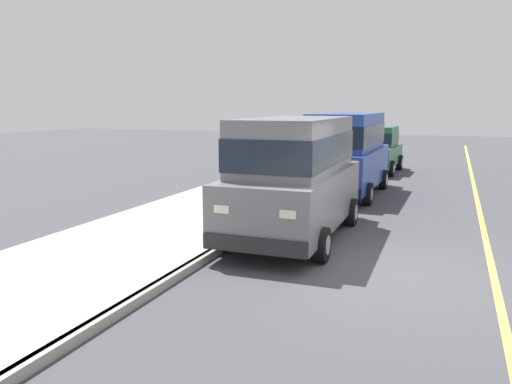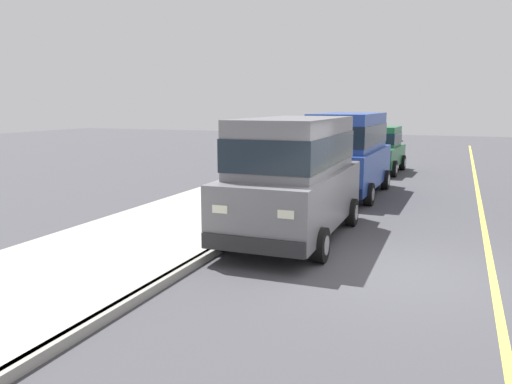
{
  "view_description": "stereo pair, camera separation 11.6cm",
  "coord_description": "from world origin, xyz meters",
  "views": [
    {
      "loc": [
        0.85,
        -8.57,
        2.8
      ],
      "look_at": [
        -3.22,
        1.9,
        0.85
      ],
      "focal_mm": 35.66,
      "sensor_mm": 36.0,
      "label": 1
    },
    {
      "loc": [
        0.96,
        -8.53,
        2.8
      ],
      "look_at": [
        -3.22,
        1.9,
        0.85
      ],
      "focal_mm": 35.66,
      "sensor_mm": 36.0,
      "label": 2
    }
  ],
  "objects": [
    {
      "name": "curb",
      "position": [
        -3.2,
        0.0,
        0.07
      ],
      "size": [
        0.16,
        64.0,
        0.14
      ],
      "primitive_type": "cube",
      "color": "gray",
      "rests_on": "ground"
    },
    {
      "name": "car_blue_van",
      "position": [
        -2.23,
        7.07,
        1.39
      ],
      "size": [
        2.19,
        4.93,
        2.52
      ],
      "color": "#28479E",
      "rests_on": "ground"
    },
    {
      "name": "ground_plane",
      "position": [
        0.0,
        0.0,
        0.0
      ],
      "size": [
        80.0,
        80.0,
        0.0
      ],
      "primitive_type": "plane",
      "color": "#424247"
    },
    {
      "name": "sidewalk",
      "position": [
        -5.0,
        0.0,
        0.07
      ],
      "size": [
        3.6,
        64.0,
        0.14
      ],
      "primitive_type": "cube",
      "color": "#A8A59E",
      "rests_on": "ground"
    },
    {
      "name": "car_grey_van",
      "position": [
        -2.2,
        1.51,
        1.39
      ],
      "size": [
        2.18,
        4.92,
        2.52
      ],
      "color": "slate",
      "rests_on": "ground"
    },
    {
      "name": "dog_white",
      "position": [
        -4.78,
        2.54,
        0.43
      ],
      "size": [
        0.42,
        0.7,
        0.49
      ],
      "color": "white",
      "rests_on": "sidewalk"
    },
    {
      "name": "lane_centre_line",
      "position": [
        1.6,
        0.0,
        0.0
      ],
      "size": [
        0.12,
        57.6,
        0.01
      ],
      "primitive_type": "cube",
      "color": "#E0D64C",
      "rests_on": "ground"
    },
    {
      "name": "car_green_hatchback",
      "position": [
        -2.17,
        12.9,
        0.98
      ],
      "size": [
        2.06,
        3.86,
        1.88
      ],
      "color": "#23663D",
      "rests_on": "ground"
    }
  ]
}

